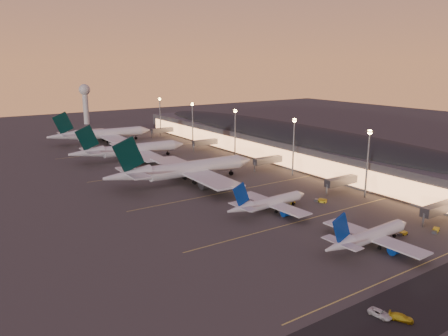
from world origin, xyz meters
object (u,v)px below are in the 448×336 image
(radar_tower, at_px, (85,97))
(service_van_b, at_px, (401,317))
(airliner_wide_near, at_px, (184,170))
(baggage_tug_c, at_px, (291,203))
(airliner_wide_mid, at_px, (130,150))
(baggage_tug_a, at_px, (436,230))
(baggage_tug_d, at_px, (321,201))
(airliner_narrow_north, at_px, (268,203))
(airliner_wide_far, at_px, (102,134))
(airliner_narrow_south, at_px, (369,236))
(baggage_tug_b, at_px, (403,234))
(service_van_a, at_px, (380,313))

(radar_tower, xyz_separation_m, service_van_b, (-34.24, -316.97, -21.19))
(airliner_wide_near, distance_m, service_van_b, 114.34)
(radar_tower, distance_m, baggage_tug_c, 251.57)
(airliner_wide_mid, bearing_deg, service_van_b, -92.12)
(baggage_tug_a, xyz_separation_m, baggage_tug_d, (-7.37, 39.75, 0.07))
(airliner_narrow_north, xyz_separation_m, airliner_wide_far, (-3.42, 161.04, 2.20))
(baggage_tug_a, bearing_deg, airliner_wide_near, 93.14)
(radar_tower, height_order, baggage_tug_d, radar_tower)
(airliner_wide_far, height_order, baggage_tug_a, airliner_wide_far)
(airliner_narrow_south, relative_size, airliner_wide_near, 0.51)
(airliner_wide_near, xyz_separation_m, airliner_wide_far, (2.45, 112.28, -0.26))
(airliner_narrow_north, distance_m, baggage_tug_a, 52.04)
(baggage_tug_a, height_order, baggage_tug_d, baggage_tug_d)
(airliner_wide_far, height_order, service_van_b, airliner_wide_far)
(airliner_narrow_north, distance_m, baggage_tug_b, 43.10)
(airliner_narrow_south, xyz_separation_m, baggage_tug_c, (7.81, 39.92, -2.81))
(airliner_wide_mid, bearing_deg, baggage_tug_a, -73.65)
(airliner_narrow_north, xyz_separation_m, airliner_wide_near, (-5.87, 48.76, 2.46))
(service_van_a, xyz_separation_m, service_van_b, (2.28, -3.22, 0.01))
(airliner_narrow_south, distance_m, service_van_a, 34.81)
(airliner_narrow_south, height_order, baggage_tug_a, airliner_narrow_south)
(airliner_wide_mid, xyz_separation_m, airliner_wide_far, (3.99, 56.62, 0.27))
(airliner_narrow_south, bearing_deg, radar_tower, 85.85)
(baggage_tug_b, xyz_separation_m, service_van_a, (-41.56, -23.29, 0.24))
(baggage_tug_b, xyz_separation_m, baggage_tug_c, (-7.91, 39.81, 0.01))
(airliner_wide_far, height_order, baggage_tug_c, airliner_wide_far)
(radar_tower, xyz_separation_m, baggage_tug_a, (15.43, -294.56, -21.36))
(airliner_wide_near, xyz_separation_m, service_van_b, (-13.55, -113.43, -4.98))
(baggage_tug_b, bearing_deg, baggage_tug_a, -15.78)
(baggage_tug_a, relative_size, baggage_tug_b, 1.21)
(baggage_tug_c, height_order, service_van_a, service_van_a)
(airliner_wide_mid, bearing_deg, airliner_narrow_north, -83.99)
(baggage_tug_c, xyz_separation_m, baggage_tug_d, (10.94, -4.16, 0.13))
(airliner_narrow_north, relative_size, baggage_tug_b, 10.46)
(service_van_a, bearing_deg, airliner_wide_mid, 78.59)
(baggage_tug_c, distance_m, service_van_a, 71.51)
(radar_tower, distance_m, baggage_tug_b, 291.29)
(airliner_wide_mid, bearing_deg, baggage_tug_c, -77.38)
(airliner_narrow_south, bearing_deg, airliner_narrow_north, 94.12)
(baggage_tug_a, bearing_deg, service_van_b, -174.23)
(service_van_a, bearing_deg, service_van_b, -61.18)
(airliner_wide_near, xyz_separation_m, baggage_tug_d, (28.75, -51.27, -5.09))
(baggage_tug_c, height_order, baggage_tug_d, baggage_tug_d)
(airliner_narrow_north, bearing_deg, airliner_wide_near, 94.20)
(airliner_narrow_south, height_order, baggage_tug_c, airliner_narrow_south)
(baggage_tug_c, distance_m, service_van_b, 73.36)
(airliner_wide_near, bearing_deg, baggage_tug_c, -67.58)
(airliner_narrow_south, height_order, airliner_wide_mid, airliner_wide_mid)
(airliner_wide_near, relative_size, service_van_b, 14.57)
(service_van_a, bearing_deg, airliner_wide_near, 75.34)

